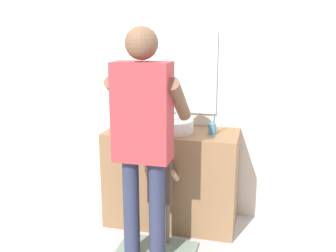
# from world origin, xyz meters

# --- Properties ---
(ground_plane) EXTENTS (14.00, 14.00, 0.00)m
(ground_plane) POSITION_xyz_m (0.00, 0.00, 0.00)
(ground_plane) COLOR silver
(back_wall) EXTENTS (4.40, 0.10, 2.70)m
(back_wall) POSITION_xyz_m (0.00, 0.62, 1.35)
(back_wall) COLOR beige
(back_wall) RESTS_ON ground
(vanity_cabinet) EXTENTS (1.19, 0.54, 0.88)m
(vanity_cabinet) POSITION_xyz_m (0.00, 0.30, 0.44)
(vanity_cabinet) COLOR olive
(vanity_cabinet) RESTS_ON ground
(sink_basin) EXTENTS (0.39, 0.39, 0.11)m
(sink_basin) POSITION_xyz_m (0.00, 0.28, 0.94)
(sink_basin) COLOR white
(sink_basin) RESTS_ON vanity_cabinet
(faucet) EXTENTS (0.18, 0.14, 0.18)m
(faucet) POSITION_xyz_m (0.00, 0.51, 0.96)
(faucet) COLOR #B7BABF
(faucet) RESTS_ON vanity_cabinet
(toothbrush_cup) EXTENTS (0.07, 0.07, 0.21)m
(toothbrush_cup) POSITION_xyz_m (0.36, 0.29, 0.94)
(toothbrush_cup) COLOR #4C8EB2
(toothbrush_cup) RESTS_ON vanity_cabinet
(soap_bottle) EXTENTS (0.06, 0.06, 0.17)m
(soap_bottle) POSITION_xyz_m (-0.36, 0.26, 0.95)
(soap_bottle) COLOR #66B2D1
(soap_bottle) RESTS_ON vanity_cabinet
(bath_mat) EXTENTS (0.64, 0.40, 0.02)m
(bath_mat) POSITION_xyz_m (0.00, -0.25, 0.01)
(bath_mat) COLOR gray
(bath_mat) RESTS_ON ground
(child_toddler) EXTENTS (0.26, 0.26, 0.84)m
(child_toddler) POSITION_xyz_m (0.00, -0.10, 0.50)
(child_toddler) COLOR #6B5B4C
(child_toddler) RESTS_ON ground
(adult_parent) EXTENTS (0.56, 0.58, 1.79)m
(adult_parent) POSITION_xyz_m (-0.06, -0.35, 1.08)
(adult_parent) COLOR #2D334C
(adult_parent) RESTS_ON ground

